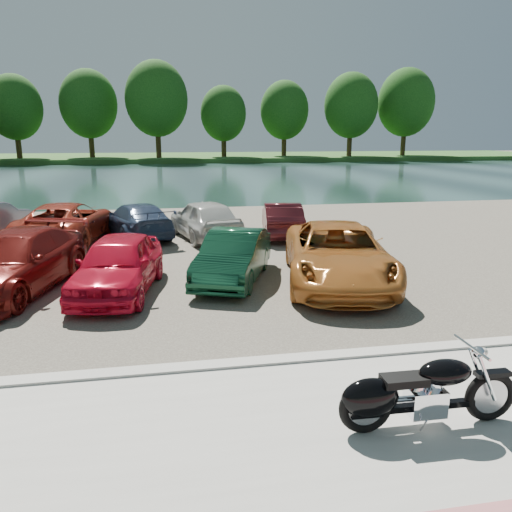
{
  "coord_description": "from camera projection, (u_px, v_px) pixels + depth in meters",
  "views": [
    {
      "loc": [
        -2.48,
        -5.23,
        3.65
      ],
      "look_at": [
        -0.59,
        5.05,
        1.1
      ],
      "focal_mm": 35.0,
      "sensor_mm": 36.0,
      "label": 1
    }
  ],
  "objects": [
    {
      "name": "ground",
      "position": [
        374.0,
        432.0,
        6.3
      ],
      "size": [
        200.0,
        200.0,
        0.0
      ],
      "primitive_type": "plane",
      "color": "#595447",
      "rests_on": "ground"
    },
    {
      "name": "car_5",
      "position": [
        234.0,
        256.0,
        12.53
      ],
      "size": [
        2.57,
        4.03,
        1.25
      ],
      "primitive_type": "imported",
      "rotation": [
        0.0,
        0.0,
        -0.36
      ],
      "color": "#103D26",
      "rests_on": "parking_lot"
    },
    {
      "name": "parking_lot",
      "position": [
        241.0,
        245.0,
        16.8
      ],
      "size": [
        60.0,
        18.0,
        0.04
      ],
      "primitive_type": "cube",
      "color": "#433E36",
      "rests_on": "ground"
    },
    {
      "name": "river",
      "position": [
        192.0,
        176.0,
        44.51
      ],
      "size": [
        120.0,
        40.0,
        0.0
      ],
      "primitive_type": "cube",
      "color": "#192E2C",
      "rests_on": "ground"
    },
    {
      "name": "car_10",
      "position": [
        66.0,
        222.0,
        17.0
      ],
      "size": [
        2.98,
        5.28,
        1.39
      ],
      "primitive_type": "imported",
      "rotation": [
        0.0,
        0.0,
        3.0
      ],
      "color": "maroon",
      "rests_on": "parking_lot"
    },
    {
      "name": "car_12",
      "position": [
        205.0,
        219.0,
        17.57
      ],
      "size": [
        2.63,
        4.44,
        1.42
      ],
      "primitive_type": "imported",
      "rotation": [
        0.0,
        0.0,
        3.39
      ],
      "color": "beige",
      "rests_on": "parking_lot"
    },
    {
      "name": "car_3",
      "position": [
        14.0,
        262.0,
        11.65
      ],
      "size": [
        3.12,
        5.19,
        1.41
      ],
      "primitive_type": "imported",
      "rotation": [
        0.0,
        0.0,
        -0.25
      ],
      "color": "#63120E",
      "rests_on": "parking_lot"
    },
    {
      "name": "motorcycle",
      "position": [
        413.0,
        394.0,
        6.11
      ],
      "size": [
        2.33,
        0.75,
        1.05
      ],
      "rotation": [
        0.0,
        0.0,
        -0.02
      ],
      "color": "black",
      "rests_on": "promenade"
    },
    {
      "name": "car_6",
      "position": [
        338.0,
        254.0,
        12.28
      ],
      "size": [
        3.49,
        5.67,
        1.47
      ],
      "primitive_type": "imported",
      "rotation": [
        0.0,
        0.0,
        -0.21
      ],
      "color": "#B56B29",
      "rests_on": "parking_lot"
    },
    {
      "name": "car_13",
      "position": [
        282.0,
        219.0,
        18.08
      ],
      "size": [
        1.83,
        3.88,
        1.23
      ],
      "primitive_type": "imported",
      "rotation": [
        0.0,
        0.0,
        3.0
      ],
      "color": "#461217",
      "rests_on": "parking_lot"
    },
    {
      "name": "kerb",
      "position": [
        325.0,
        359.0,
        8.19
      ],
      "size": [
        60.0,
        0.3,
        0.14
      ],
      "primitive_type": "cube",
      "color": "#9F9D95",
      "rests_on": "ground"
    },
    {
      "name": "promenade",
      "position": [
        412.0,
        481.0,
        5.33
      ],
      "size": [
        60.0,
        6.0,
        0.1
      ],
      "primitive_type": "cube",
      "color": "#9F9D95",
      "rests_on": "ground"
    },
    {
      "name": "far_trees",
      "position": [
        212.0,
        105.0,
        68.14
      ],
      "size": [
        70.25,
        10.68,
        12.52
      ],
      "color": "#352713",
      "rests_on": "far_bank"
    },
    {
      "name": "car_4",
      "position": [
        118.0,
        264.0,
        11.54
      ],
      "size": [
        2.25,
        4.23,
        1.37
      ],
      "primitive_type": "imported",
      "rotation": [
        0.0,
        0.0,
        -0.16
      ],
      "color": "red",
      "rests_on": "parking_lot"
    },
    {
      "name": "far_bank",
      "position": [
        180.0,
        157.0,
        75.02
      ],
      "size": [
        120.0,
        24.0,
        0.6
      ],
      "primitive_type": "cube",
      "color": "#254A1A",
      "rests_on": "ground"
    },
    {
      "name": "car_11",
      "position": [
        137.0,
        220.0,
        17.85
      ],
      "size": [
        3.02,
        4.59,
        1.24
      ],
      "primitive_type": "imported",
      "rotation": [
        0.0,
        0.0,
        3.47
      ],
      "color": "navy",
      "rests_on": "parking_lot"
    }
  ]
}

